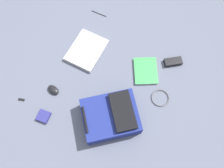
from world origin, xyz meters
TOP-DOWN VIEW (x-y plane):
  - ground_plane at (0.00, 0.00)m, footprint 3.60×3.60m
  - backpack at (0.25, 0.16)m, footprint 0.48×0.49m
  - laptop at (-0.14, -0.29)m, footprint 0.32×0.26m
  - book_red at (-0.21, 0.21)m, footprint 0.28×0.27m
  - computer_mouse at (0.27, -0.33)m, footprint 0.07×0.10m
  - cable_coil at (-0.07, 0.40)m, footprint 0.14×0.14m
  - power_brick at (-0.39, 0.36)m, footprint 0.14×0.15m
  - pen_black at (-0.51, -0.38)m, footprint 0.02×0.14m
  - earbud_pouch at (0.47, -0.27)m, footprint 0.10×0.10m
  - usb_stick at (0.45, -0.50)m, footprint 0.03×0.05m

SIDE VIEW (x-z plane):
  - ground_plane at x=0.00m, z-range 0.00..0.00m
  - usb_stick at x=0.45m, z-range 0.00..0.01m
  - pen_black at x=-0.51m, z-range 0.00..0.01m
  - cable_coil at x=-0.07m, z-range 0.00..0.01m
  - book_red at x=-0.21m, z-range 0.00..0.02m
  - earbud_pouch at x=0.47m, z-range 0.00..0.03m
  - laptop at x=-0.14m, z-range 0.00..0.03m
  - power_brick at x=-0.39m, z-range 0.00..0.03m
  - computer_mouse at x=0.27m, z-range 0.00..0.04m
  - backpack at x=0.25m, z-range -0.01..0.15m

